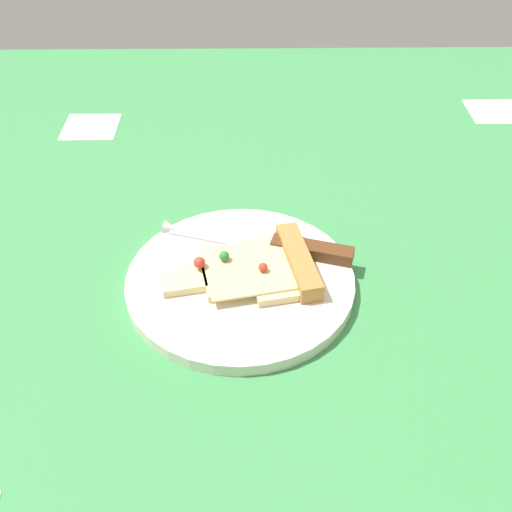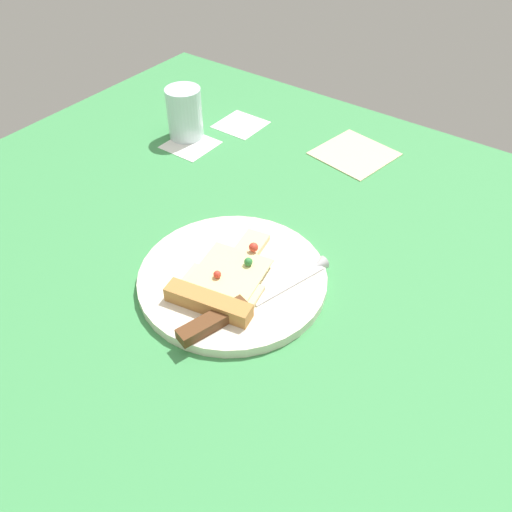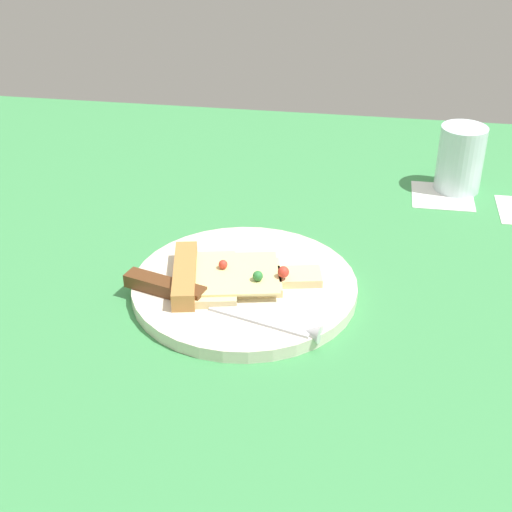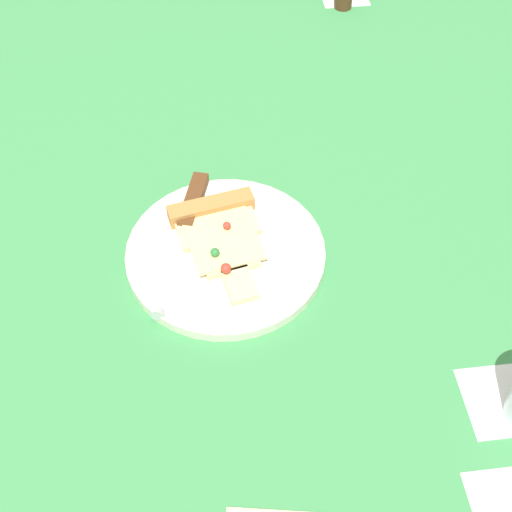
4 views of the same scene
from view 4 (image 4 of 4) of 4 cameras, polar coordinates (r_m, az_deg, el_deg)
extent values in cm
cube|color=#3D8C4C|center=(96.10, -6.29, 3.07)|extent=(134.73, 134.73, 3.00)
cube|color=white|center=(82.91, 20.54, -11.65)|extent=(9.00, 9.00, 0.20)
cylinder|color=silver|center=(88.71, -2.64, 0.22)|extent=(26.76, 26.76, 1.55)
cube|color=beige|center=(90.25, -3.38, 2.60)|extent=(8.06, 11.97, 1.00)
cube|color=beige|center=(86.81, -2.39, 0.02)|extent=(6.91, 8.17, 1.00)
cube|color=beige|center=(83.87, -1.41, -2.52)|extent=(5.81, 4.56, 1.00)
cube|color=#EDD88C|center=(87.85, -2.86, 1.49)|extent=(11.62, 11.00, 0.30)
cube|color=#B27A3D|center=(91.78, -3.92, 4.19)|extent=(4.92, 12.28, 2.20)
sphere|color=red|center=(88.44, -2.53, 2.64)|extent=(1.09, 1.09, 1.09)
sphere|color=red|center=(83.66, -2.62, -1.07)|extent=(1.36, 1.36, 1.36)
sphere|color=#2D7A38|center=(85.45, -3.57, 0.31)|extent=(1.21, 1.21, 1.21)
cube|color=silver|center=(86.19, -7.26, -1.40)|extent=(12.07, 5.38, 0.30)
cone|color=silver|center=(82.92, -8.30, -4.64)|extent=(2.49, 2.49, 2.00)
cube|color=#593319|center=(93.08, -5.43, 4.64)|extent=(10.21, 5.00, 1.60)
camera|label=1|loc=(0.81, 40.20, 26.31)|focal=42.07mm
camera|label=2|loc=(1.03, -31.47, 37.27)|focal=37.37mm
camera|label=3|loc=(0.85, -63.58, 9.80)|focal=52.13mm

